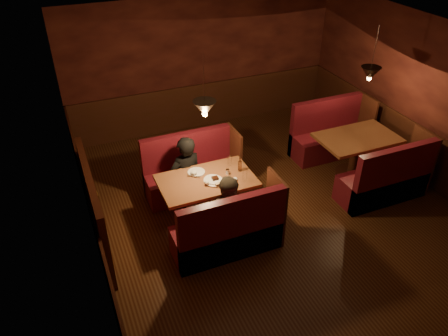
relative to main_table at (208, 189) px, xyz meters
name	(u,v)px	position (x,y,z in m)	size (l,w,h in m)	color
room	(264,161)	(0.88, -0.20, 0.43)	(6.02, 7.02, 2.92)	#39180A
main_table	(208,189)	(0.00, 0.00, 0.00)	(1.52, 0.92, 1.06)	brown
main_bench_far	(192,174)	(0.02, 0.86, -0.26)	(1.67, 0.60, 1.14)	#500D17
main_bench_near	(230,234)	(0.02, -0.86, -0.26)	(1.67, 0.60, 1.14)	#500D17
second_table	(356,147)	(3.04, 0.18, -0.01)	(1.46, 0.94, 0.83)	brown
second_bench_far	(329,137)	(3.07, 1.06, -0.26)	(1.62, 0.61, 1.16)	#500D17
second_bench_near	(386,182)	(3.07, -0.69, -0.26)	(1.62, 0.61, 1.16)	#500D17
diner_a	(185,163)	(-0.19, 0.55, 0.21)	(0.61, 0.40, 1.67)	black
diner_b	(231,201)	(0.16, -0.58, 0.12)	(0.73, 0.57, 1.50)	#353027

